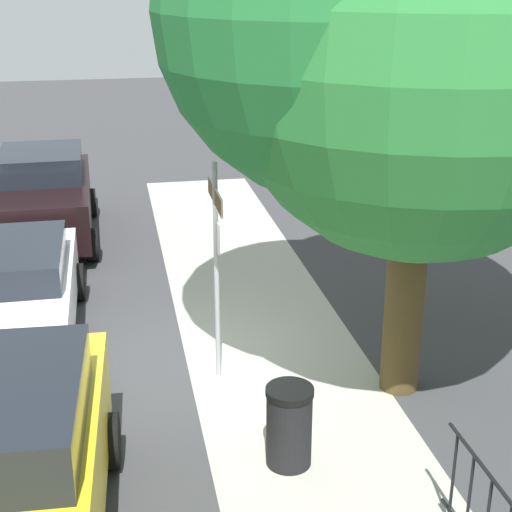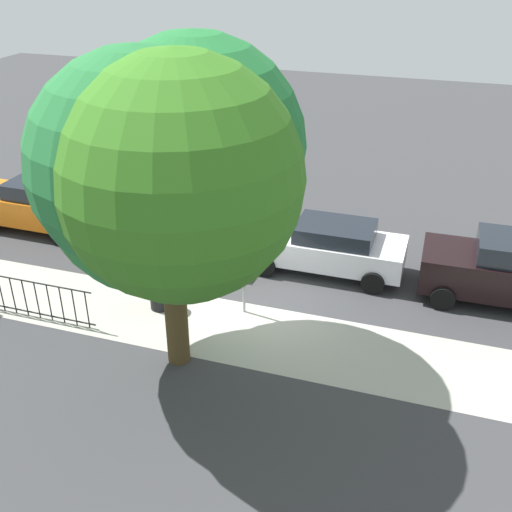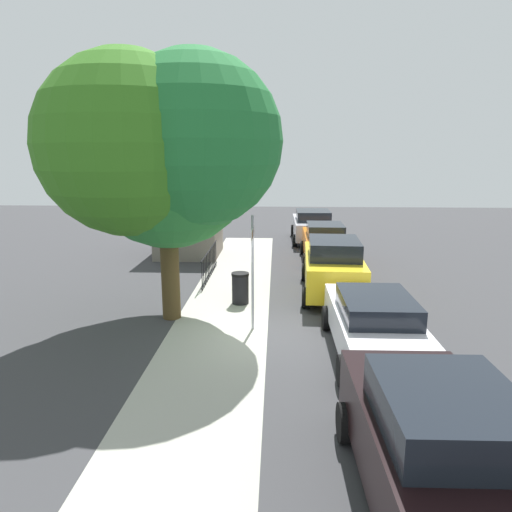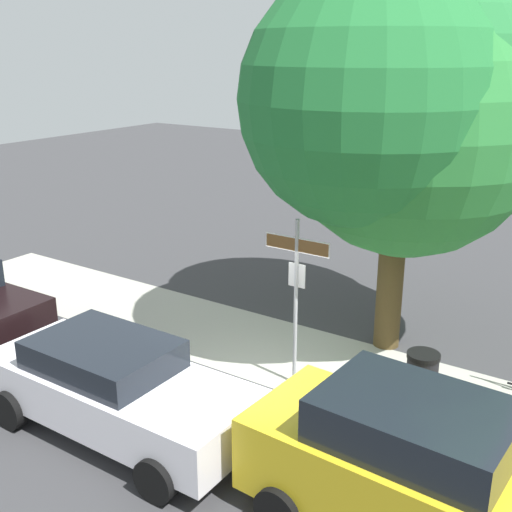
{
  "view_description": "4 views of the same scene",
  "coord_description": "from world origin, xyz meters",
  "px_view_note": "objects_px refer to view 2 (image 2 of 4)",
  "views": [
    {
      "loc": [
        9.66,
        -0.88,
        5.39
      ],
      "look_at": [
        0.82,
        0.83,
        1.96
      ],
      "focal_mm": 53.97,
      "sensor_mm": 36.0,
      "label": 1
    },
    {
      "loc": [
        -4.18,
        13.03,
        8.77
      ],
      "look_at": [
        -0.23,
        0.97,
        2.01
      ],
      "focal_mm": 42.98,
      "sensor_mm": 36.0,
      "label": 2
    },
    {
      "loc": [
        -11.36,
        -0.21,
        4.55
      ],
      "look_at": [
        -0.22,
        0.29,
        2.1
      ],
      "focal_mm": 32.47,
      "sensor_mm": 36.0,
      "label": 3
    },
    {
      "loc": [
        5.31,
        -8.36,
        5.75
      ],
      "look_at": [
        -0.44,
        0.23,
        2.32
      ],
      "focal_mm": 44.21,
      "sensor_mm": 36.0,
      "label": 4
    }
  ],
  "objects_px": {
    "street_sign": "(244,242)",
    "car_yellow": "(168,224)",
    "trash_bin": "(159,291)",
    "car_white": "(327,246)",
    "car_black": "(505,270)",
    "car_orange": "(38,204)",
    "shade_tree": "(170,167)"
  },
  "relations": [
    {
      "from": "car_orange",
      "to": "car_white",
      "type": "bearing_deg",
      "value": -178.21
    },
    {
      "from": "car_black",
      "to": "trash_bin",
      "type": "bearing_deg",
      "value": 19.79
    },
    {
      "from": "shade_tree",
      "to": "car_white",
      "type": "relative_size",
      "value": 1.58
    },
    {
      "from": "shade_tree",
      "to": "car_white",
      "type": "distance_m",
      "value": 6.91
    },
    {
      "from": "street_sign",
      "to": "car_yellow",
      "type": "distance_m",
      "value": 4.24
    },
    {
      "from": "trash_bin",
      "to": "car_orange",
      "type": "bearing_deg",
      "value": -28.21
    },
    {
      "from": "street_sign",
      "to": "car_white",
      "type": "relative_size",
      "value": 0.67
    },
    {
      "from": "car_yellow",
      "to": "trash_bin",
      "type": "height_order",
      "value": "car_yellow"
    },
    {
      "from": "car_white",
      "to": "car_orange",
      "type": "xyz_separation_m",
      "value": [
        9.61,
        0.16,
        0.07
      ]
    },
    {
      "from": "trash_bin",
      "to": "street_sign",
      "type": "bearing_deg",
      "value": -166.97
    },
    {
      "from": "shade_tree",
      "to": "car_yellow",
      "type": "distance_m",
      "value": 6.71
    },
    {
      "from": "car_black",
      "to": "trash_bin",
      "type": "relative_size",
      "value": 4.29
    },
    {
      "from": "shade_tree",
      "to": "car_yellow",
      "type": "height_order",
      "value": "shade_tree"
    },
    {
      "from": "car_black",
      "to": "car_yellow",
      "type": "relative_size",
      "value": 0.9
    },
    {
      "from": "trash_bin",
      "to": "car_white",
      "type": "bearing_deg",
      "value": -137.76
    },
    {
      "from": "trash_bin",
      "to": "car_black",
      "type": "bearing_deg",
      "value": -159.37
    },
    {
      "from": "street_sign",
      "to": "trash_bin",
      "type": "relative_size",
      "value": 3.11
    },
    {
      "from": "shade_tree",
      "to": "car_orange",
      "type": "relative_size",
      "value": 1.71
    },
    {
      "from": "shade_tree",
      "to": "car_black",
      "type": "distance_m",
      "value": 9.43
    },
    {
      "from": "shade_tree",
      "to": "trash_bin",
      "type": "xyz_separation_m",
      "value": [
        1.51,
        -1.92,
        -4.22
      ]
    },
    {
      "from": "car_black",
      "to": "car_white",
      "type": "xyz_separation_m",
      "value": [
        4.79,
        -0.15,
        -0.14
      ]
    },
    {
      "from": "trash_bin",
      "to": "car_yellow",
      "type": "bearing_deg",
      "value": -69.39
    },
    {
      "from": "street_sign",
      "to": "car_black",
      "type": "height_order",
      "value": "street_sign"
    },
    {
      "from": "car_white",
      "to": "car_yellow",
      "type": "xyz_separation_m",
      "value": [
        4.8,
        0.36,
        0.17
      ]
    },
    {
      "from": "car_yellow",
      "to": "street_sign",
      "type": "bearing_deg",
      "value": 145.73
    },
    {
      "from": "car_black",
      "to": "trash_bin",
      "type": "height_order",
      "value": "car_black"
    },
    {
      "from": "car_black",
      "to": "trash_bin",
      "type": "distance_m",
      "value": 9.07
    },
    {
      "from": "car_black",
      "to": "car_orange",
      "type": "distance_m",
      "value": 14.4
    },
    {
      "from": "car_orange",
      "to": "car_black",
      "type": "bearing_deg",
      "value": -179.14
    },
    {
      "from": "shade_tree",
      "to": "car_white",
      "type": "height_order",
      "value": "shade_tree"
    },
    {
      "from": "car_yellow",
      "to": "car_orange",
      "type": "bearing_deg",
      "value": 0.52
    },
    {
      "from": "car_yellow",
      "to": "car_orange",
      "type": "relative_size",
      "value": 1.12
    }
  ]
}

